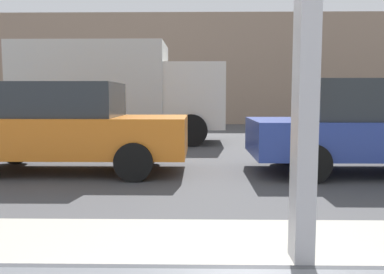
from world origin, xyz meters
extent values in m
plane|color=#424244|center=(0.00, 8.00, 0.00)|extent=(60.00, 60.00, 0.00)
cube|color=#35373A|center=(0.00, 0.03, 0.96)|extent=(2.19, 0.02, 0.02)
cube|color=#9E9EA3|center=(0.00, 0.08, 1.61)|extent=(0.05, 0.08, 1.30)
cube|color=gray|center=(0.00, 19.92, 2.76)|extent=(28.00, 1.20, 5.53)
cube|color=orange|center=(-2.69, 6.40, 0.67)|extent=(4.39, 1.72, 0.70)
cube|color=#282D33|center=(-2.87, 6.40, 1.33)|extent=(2.28, 1.52, 0.62)
cylinder|color=black|center=(-1.33, 7.26, 0.32)|extent=(0.64, 0.18, 0.64)
cylinder|color=black|center=(-1.33, 5.54, 0.32)|extent=(0.64, 0.18, 0.64)
cylinder|color=black|center=(-4.05, 7.26, 0.32)|extent=(0.64, 0.18, 0.64)
cube|color=#283D93|center=(2.91, 6.40, 0.65)|extent=(4.43, 1.89, 0.65)
cube|color=#282D33|center=(2.84, 6.40, 1.33)|extent=(2.30, 1.66, 0.71)
cylinder|color=black|center=(1.54, 7.34, 0.32)|extent=(0.64, 0.18, 0.64)
cylinder|color=black|center=(1.54, 5.45, 0.32)|extent=(0.64, 0.18, 0.64)
cube|color=beige|center=(-3.47, 11.27, 1.70)|extent=(4.40, 2.20, 2.51)
cube|color=beige|center=(-0.47, 11.27, 1.40)|extent=(1.90, 2.10, 1.90)
cylinder|color=black|center=(-0.47, 12.32, 0.45)|extent=(0.90, 0.24, 0.90)
cylinder|color=black|center=(-0.47, 10.22, 0.45)|extent=(0.90, 0.24, 0.90)
cylinder|color=black|center=(-4.19, 12.37, 0.45)|extent=(0.90, 0.24, 0.90)
cylinder|color=black|center=(-4.19, 10.17, 0.45)|extent=(0.90, 0.24, 0.90)
camera|label=1|loc=(-0.27, -0.93, 1.38)|focal=37.66mm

